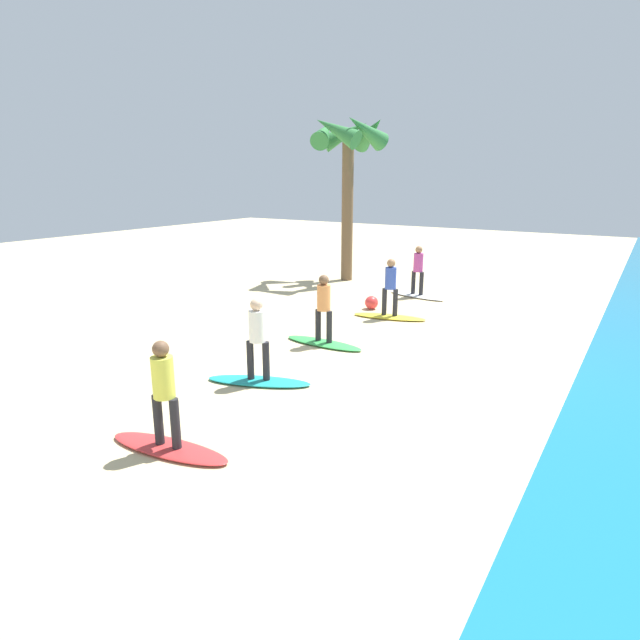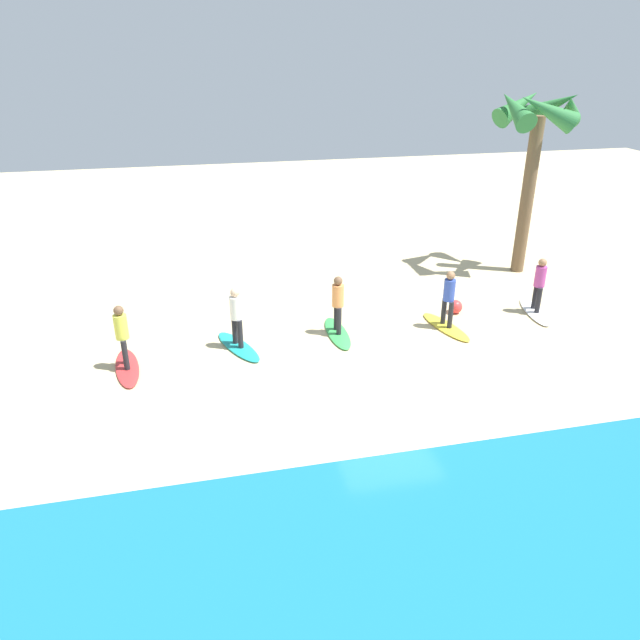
{
  "view_description": "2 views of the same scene",
  "coord_description": "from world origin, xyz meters",
  "px_view_note": "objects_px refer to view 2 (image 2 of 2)",
  "views": [
    {
      "loc": [
        11.11,
        3.96,
        3.99
      ],
      "look_at": [
        1.21,
        -2.27,
        0.8
      ],
      "focal_mm": 29.78,
      "sensor_mm": 36.0,
      "label": 1
    },
    {
      "loc": [
        4.45,
        12.03,
        7.38
      ],
      "look_at": [
        1.35,
        -1.6,
        0.94
      ],
      "focal_mm": 33.5,
      "sensor_mm": 36.0,
      "label": 2
    }
  ],
  "objects_px": {
    "palm_tree": "(538,125)",
    "beach_ball": "(455,307)",
    "surfboard_teal": "(238,347)",
    "surfer_white": "(540,281)",
    "surfboard_red": "(127,368)",
    "surfboard_white": "(535,311)",
    "surfer_green": "(338,300)",
    "surfer_red": "(122,332)",
    "surfboard_green": "(337,333)",
    "surfer_teal": "(236,313)",
    "surfboard_yellow": "(446,327)",
    "surfer_yellow": "(449,295)"
  },
  "relations": [
    {
      "from": "palm_tree",
      "to": "beach_ball",
      "type": "xyz_separation_m",
      "value": [
        3.76,
        3.01,
        -4.81
      ]
    },
    {
      "from": "surfboard_teal",
      "to": "beach_ball",
      "type": "bearing_deg",
      "value": 75.52
    },
    {
      "from": "surfer_white",
      "to": "surfboard_red",
      "type": "distance_m",
      "value": 11.9
    },
    {
      "from": "surfboard_white",
      "to": "surfboard_teal",
      "type": "relative_size",
      "value": 1.0
    },
    {
      "from": "surfer_green",
      "to": "beach_ball",
      "type": "relative_size",
      "value": 3.98
    },
    {
      "from": "surfer_green",
      "to": "surfer_red",
      "type": "height_order",
      "value": "same"
    },
    {
      "from": "surfboard_white",
      "to": "palm_tree",
      "type": "height_order",
      "value": "palm_tree"
    },
    {
      "from": "palm_tree",
      "to": "surfboard_teal",
      "type": "bearing_deg",
      "value": 20.41
    },
    {
      "from": "surfboard_green",
      "to": "surfer_green",
      "type": "height_order",
      "value": "surfer_green"
    },
    {
      "from": "surfboard_teal",
      "to": "beach_ball",
      "type": "relative_size",
      "value": 5.1
    },
    {
      "from": "surfer_teal",
      "to": "beach_ball",
      "type": "height_order",
      "value": "surfer_teal"
    },
    {
      "from": "surfboard_yellow",
      "to": "surfer_green",
      "type": "xyz_separation_m",
      "value": [
        3.13,
        -0.29,
        0.99
      ]
    },
    {
      "from": "surfboard_green",
      "to": "surfboard_red",
      "type": "xyz_separation_m",
      "value": [
        5.63,
        0.76,
        0.0
      ]
    },
    {
      "from": "surfer_green",
      "to": "palm_tree",
      "type": "distance_m",
      "value": 9.33
    },
    {
      "from": "surfer_white",
      "to": "surfer_green",
      "type": "height_order",
      "value": "same"
    },
    {
      "from": "surfer_red",
      "to": "surfer_white",
      "type": "bearing_deg",
      "value": -175.8
    },
    {
      "from": "surfer_yellow",
      "to": "surfboard_teal",
      "type": "bearing_deg",
      "value": -0.73
    },
    {
      "from": "surfboard_white",
      "to": "surfer_teal",
      "type": "distance_m",
      "value": 9.06
    },
    {
      "from": "surfer_teal",
      "to": "surfer_red",
      "type": "xyz_separation_m",
      "value": [
        2.83,
        0.54,
        0.0
      ]
    },
    {
      "from": "surfboard_teal",
      "to": "palm_tree",
      "type": "xyz_separation_m",
      "value": [
        -10.41,
        -3.87,
        4.97
      ]
    },
    {
      "from": "palm_tree",
      "to": "surfer_teal",
      "type": "bearing_deg",
      "value": 20.41
    },
    {
      "from": "surfboard_white",
      "to": "surfboard_red",
      "type": "height_order",
      "value": "same"
    },
    {
      "from": "surfboard_red",
      "to": "palm_tree",
      "type": "distance_m",
      "value": 14.81
    },
    {
      "from": "surfer_white",
      "to": "beach_ball",
      "type": "relative_size",
      "value": 3.98
    },
    {
      "from": "surfboard_white",
      "to": "surfboard_yellow",
      "type": "xyz_separation_m",
      "value": [
        3.07,
        0.41,
        0.0
      ]
    },
    {
      "from": "surfboard_yellow",
      "to": "surfer_green",
      "type": "bearing_deg",
      "value": -107.28
    },
    {
      "from": "surfer_white",
      "to": "surfboard_yellow",
      "type": "height_order",
      "value": "surfer_white"
    },
    {
      "from": "surfer_white",
      "to": "surfboard_green",
      "type": "distance_m",
      "value": 6.28
    },
    {
      "from": "surfboard_yellow",
      "to": "surfer_red",
      "type": "height_order",
      "value": "surfer_red"
    },
    {
      "from": "surfboard_teal",
      "to": "surfer_red",
      "type": "distance_m",
      "value": 3.05
    },
    {
      "from": "surfboard_yellow",
      "to": "surfer_yellow",
      "type": "xyz_separation_m",
      "value": [
        0.0,
        0.0,
        0.99
      ]
    },
    {
      "from": "surfboard_green",
      "to": "surfer_green",
      "type": "xyz_separation_m",
      "value": [
        0.0,
        -0.0,
        0.99
      ]
    },
    {
      "from": "surfer_yellow",
      "to": "surfboard_yellow",
      "type": "bearing_deg",
      "value": 0.0
    },
    {
      "from": "surfboard_teal",
      "to": "surfer_white",
      "type": "bearing_deg",
      "value": 70.22
    },
    {
      "from": "surfboard_red",
      "to": "beach_ball",
      "type": "height_order",
      "value": "beach_ball"
    },
    {
      "from": "surfer_teal",
      "to": "surfboard_red",
      "type": "xyz_separation_m",
      "value": [
        2.83,
        0.54,
        -0.99
      ]
    },
    {
      "from": "surfboard_teal",
      "to": "beach_ball",
      "type": "distance_m",
      "value": 6.7
    },
    {
      "from": "surfer_white",
      "to": "surfboard_teal",
      "type": "height_order",
      "value": "surfer_white"
    },
    {
      "from": "surfer_green",
      "to": "surfer_red",
      "type": "distance_m",
      "value": 5.68
    },
    {
      "from": "beach_ball",
      "to": "surfer_red",
      "type": "bearing_deg",
      "value": 8.42
    },
    {
      "from": "surfer_red",
      "to": "beach_ball",
      "type": "bearing_deg",
      "value": -171.58
    },
    {
      "from": "surfboard_green",
      "to": "palm_tree",
      "type": "relative_size",
      "value": 0.34
    },
    {
      "from": "surfer_teal",
      "to": "beach_ball",
      "type": "relative_size",
      "value": 3.98
    },
    {
      "from": "surfboard_green",
      "to": "surfer_teal",
      "type": "height_order",
      "value": "surfer_teal"
    },
    {
      "from": "surfboard_white",
      "to": "surfer_teal",
      "type": "relative_size",
      "value": 1.28
    },
    {
      "from": "surfer_white",
      "to": "surfer_yellow",
      "type": "height_order",
      "value": "same"
    },
    {
      "from": "surfer_white",
      "to": "surfboard_yellow",
      "type": "bearing_deg",
      "value": 7.55
    },
    {
      "from": "surfboard_white",
      "to": "surfboard_red",
      "type": "distance_m",
      "value": 11.86
    },
    {
      "from": "surfboard_green",
      "to": "surfer_white",
      "type": "bearing_deg",
      "value": 91.98
    },
    {
      "from": "surfboard_yellow",
      "to": "beach_ball",
      "type": "distance_m",
      "value": 1.19
    }
  ]
}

